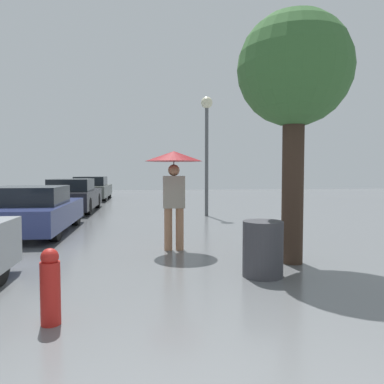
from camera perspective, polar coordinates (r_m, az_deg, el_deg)
pedestrian at (r=7.24m, az=-2.79°, el=3.16°), size 1.11×1.11×1.93m
parked_car_second at (r=10.12m, az=-23.31°, el=-2.65°), size 1.88×4.03×1.17m
parked_car_third at (r=15.08m, az=-17.73°, el=-0.61°), size 1.70×4.28×1.25m
parked_car_farthest at (r=21.21m, az=-15.06°, el=0.49°), size 1.82×4.58×1.26m
tree at (r=6.63m, az=15.33°, el=16.88°), size 1.87×1.87×4.15m
street_lamp at (r=13.00m, az=2.26°, el=9.40°), size 0.40×0.40×4.09m
trash_bin at (r=5.62m, az=10.74°, el=-8.49°), size 0.59×0.59×0.81m
fire_hydrant at (r=4.10m, az=-20.78°, el=-13.33°), size 0.20×0.20×0.77m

